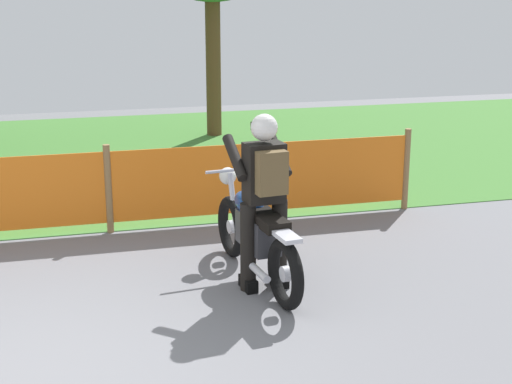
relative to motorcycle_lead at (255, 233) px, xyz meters
name	(u,v)px	position (x,y,z in m)	size (l,w,h in m)	color
ground	(16,379)	(-2.22, -1.41, -0.49)	(24.00, 24.00, 0.02)	slate
grass_verge	(34,161)	(-2.22, 5.77, -0.48)	(24.00, 7.88, 0.01)	#427A33
barrier_fence	(24,194)	(-2.22, 1.83, 0.06)	(9.48, 0.08, 1.05)	olive
motorcycle_lead	(255,233)	(0.00, 0.00, 0.00)	(0.62, 2.09, 0.99)	black
rider_lead	(264,192)	(0.03, -0.23, 0.47)	(0.59, 0.71, 1.69)	black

